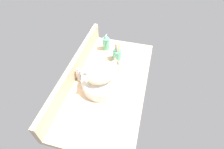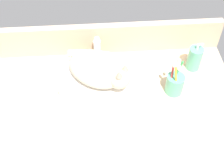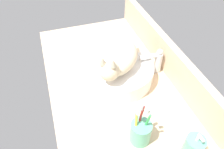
# 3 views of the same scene
# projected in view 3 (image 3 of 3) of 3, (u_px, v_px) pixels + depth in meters

# --- Properties ---
(ground_plane) EXTENTS (1.16, 0.61, 0.04)m
(ground_plane) POSITION_uv_depth(u_px,v_px,m) (114.00, 88.00, 1.06)
(ground_plane) COLOR #D1B28E
(backsplash_panel) EXTENTS (1.16, 0.04, 0.16)m
(backsplash_panel) POSITION_uv_depth(u_px,v_px,m) (170.00, 60.00, 1.05)
(backsplash_panel) COLOR #CCAD8C
(backsplash_panel) RESTS_ON ground_plane
(sink_basin) EXTENTS (0.34, 0.34, 0.08)m
(sink_basin) POSITION_uv_depth(u_px,v_px,m) (118.00, 72.00, 1.05)
(sink_basin) COLOR white
(sink_basin) RESTS_ON ground_plane
(cat) EXTENTS (0.30, 0.29, 0.14)m
(cat) POSITION_uv_depth(u_px,v_px,m) (117.00, 58.00, 0.97)
(cat) COLOR beige
(cat) RESTS_ON sink_basin
(faucet) EXTENTS (0.04, 0.12, 0.14)m
(faucet) POSITION_uv_depth(u_px,v_px,m) (156.00, 60.00, 1.06)
(faucet) COLOR silver
(faucet) RESTS_ON ground_plane
(soap_dispenser) EXTENTS (0.07, 0.07, 0.15)m
(soap_dispenser) POSITION_uv_depth(u_px,v_px,m) (192.00, 149.00, 0.74)
(soap_dispenser) COLOR #60B793
(soap_dispenser) RESTS_ON ground_plane
(toothbrush_cup) EXTENTS (0.08, 0.08, 0.19)m
(toothbrush_cup) POSITION_uv_depth(u_px,v_px,m) (141.00, 131.00, 0.80)
(toothbrush_cup) COLOR #5BB28E
(toothbrush_cup) RESTS_ON ground_plane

